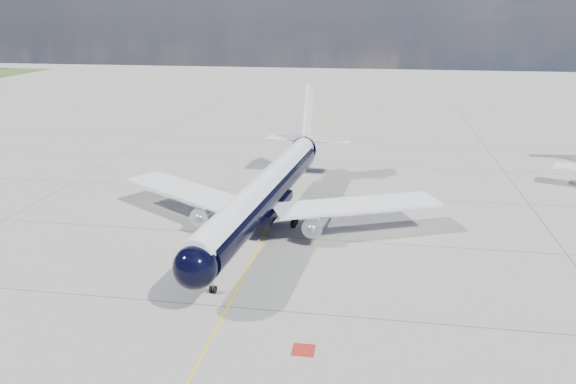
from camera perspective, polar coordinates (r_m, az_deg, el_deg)
name	(u,v)px	position (r m, az deg, el deg)	size (l,w,h in m)	color
ground	(293,181)	(77.79, 0.50, 1.08)	(320.00, 320.00, 0.00)	#99958E
taxiway_centerline	(287,192)	(73.07, -0.08, -0.05)	(0.16, 160.00, 0.01)	yellow
red_marking	(303,350)	(40.72, 1.58, -15.75)	(1.60, 1.60, 0.01)	maroon
main_airliner	(268,189)	(61.12, -2.04, 0.30)	(37.09, 45.34, 13.09)	black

